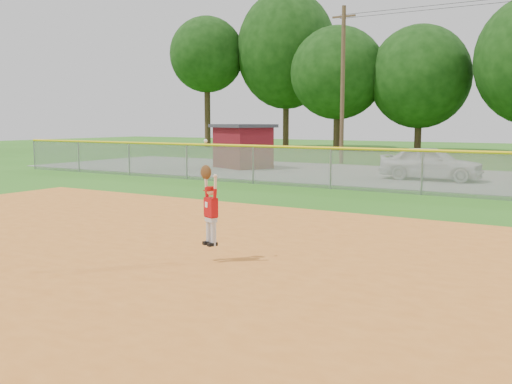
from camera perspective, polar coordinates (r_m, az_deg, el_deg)
ground at (r=10.81m, az=1.91°, el=-6.15°), size 120.00×120.00×0.00m
clay_infield at (r=8.41m, az=-8.38°, el=-9.96°), size 24.00×16.00×0.04m
parking_strip at (r=25.80m, az=19.73°, el=1.22°), size 44.00×10.00×0.03m
car_white_a at (r=24.90m, az=17.12°, el=2.79°), size 4.19×1.75×1.42m
utility_shed at (r=30.04m, az=-1.34°, el=4.64°), size 3.81×3.48×2.32m
outfield_fence at (r=19.91m, az=16.28°, el=2.23°), size 40.06×0.10×1.55m
power_lines at (r=31.51m, az=24.18°, el=10.50°), size 19.40×0.24×9.00m
ballplayer at (r=9.92m, az=-4.61°, el=-1.38°), size 0.45×0.30×1.85m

